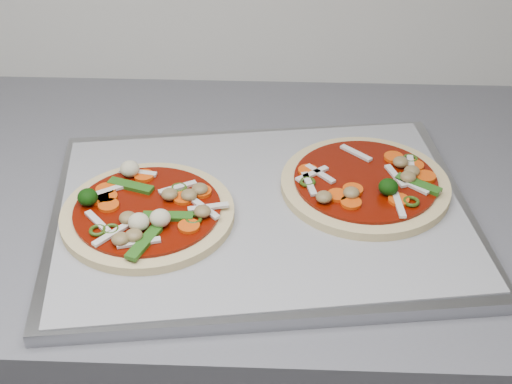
{
  "coord_description": "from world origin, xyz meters",
  "views": [
    {
      "loc": [
        -0.6,
        0.55,
        1.44
      ],
      "look_at": [
        -0.63,
        1.25,
        0.93
      ],
      "focal_mm": 50.0,
      "sensor_mm": 36.0,
      "label": 1
    }
  ],
  "objects": [
    {
      "name": "parchment",
      "position": [
        -0.63,
        1.23,
        0.92
      ],
      "size": [
        0.53,
        0.42,
        0.0
      ],
      "primitive_type": "cube",
      "rotation": [
        0.0,
        0.0,
        0.15
      ],
      "color": "#949499",
      "rests_on": "baking_tray"
    },
    {
      "name": "baking_tray",
      "position": [
        -0.63,
        1.23,
        0.91
      ],
      "size": [
        0.55,
        0.43,
        0.02
      ],
      "primitive_type": "cube",
      "rotation": [
        0.0,
        0.0,
        0.13
      ],
      "color": "#95969A",
      "rests_on": "countertop"
    },
    {
      "name": "pizza_left",
      "position": [
        -0.76,
        1.2,
        0.93
      ],
      "size": [
        0.21,
        0.21,
        0.03
      ],
      "rotation": [
        0.0,
        0.0,
        -0.03
      ],
      "color": "beige",
      "rests_on": "parchment"
    },
    {
      "name": "pizza_right",
      "position": [
        -0.5,
        1.27,
        0.93
      ],
      "size": [
        0.25,
        0.25,
        0.04
      ],
      "rotation": [
        0.0,
        0.0,
        -0.22
      ],
      "color": "beige",
      "rests_on": "parchment"
    }
  ]
}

